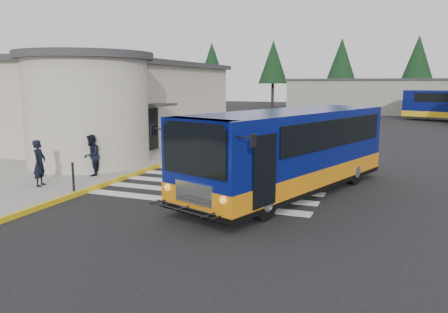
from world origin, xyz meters
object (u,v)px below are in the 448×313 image
(pedestrian_a, at_px, (39,163))
(pedestrian_b, at_px, (91,155))
(bollard, at_px, (73,177))
(transit_bus, at_px, (289,154))

(pedestrian_a, height_order, pedestrian_b, pedestrian_a)
(pedestrian_b, relative_size, bollard, 1.63)
(transit_bus, distance_m, pedestrian_b, 7.56)
(pedestrian_a, relative_size, bollard, 1.65)
(transit_bus, height_order, bollard, transit_bus)
(pedestrian_b, distance_m, bollard, 2.51)
(bollard, bearing_deg, pedestrian_b, 114.35)
(pedestrian_a, xyz_separation_m, pedestrian_b, (0.56, 2.07, -0.01))
(pedestrian_a, bearing_deg, bollard, -116.88)
(pedestrian_b, bearing_deg, pedestrian_a, -43.15)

